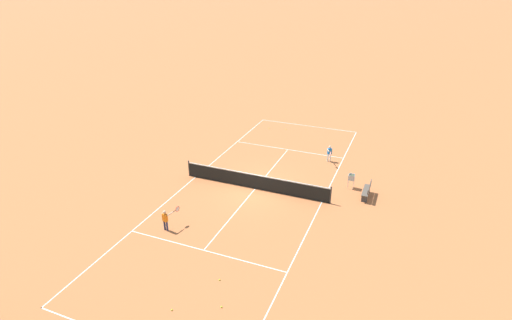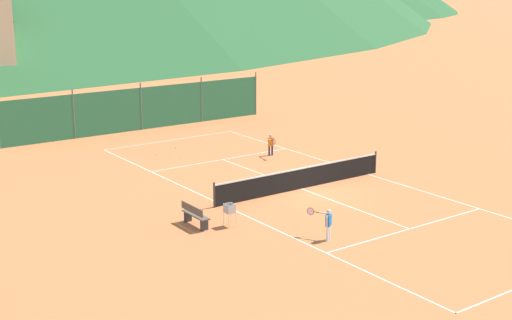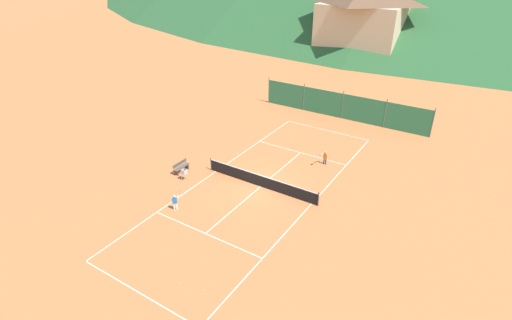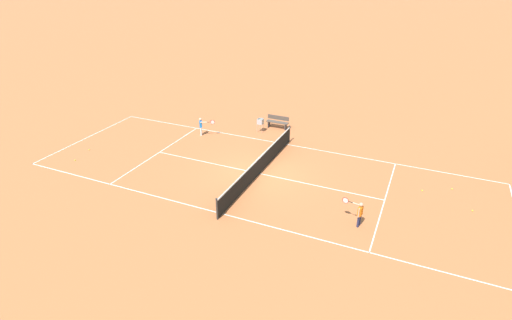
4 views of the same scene
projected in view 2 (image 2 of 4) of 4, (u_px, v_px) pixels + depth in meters
name	position (u px, v px, depth m)	size (l,w,h in m)	color
ground_plane	(301.00, 189.00, 31.57)	(600.00, 600.00, 0.00)	#BC6638
court_line_markings	(301.00, 189.00, 31.57)	(8.25, 23.85, 0.01)	white
tennis_net	(301.00, 178.00, 31.44)	(9.18, 0.08, 1.06)	#2D2D2D
windscreen_fence_far	(141.00, 109.00, 43.45)	(17.28, 0.08, 2.90)	#2D754C
player_far_service	(327.00, 222.00, 25.26)	(0.47, 1.00, 1.16)	white
player_far_baseline	(271.00, 143.00, 37.25)	(0.54, 0.94, 1.15)	#23284C
tennis_ball_by_net_right	(156.00, 154.00, 37.53)	(0.07, 0.07, 0.07)	#CCE033
tennis_ball_by_net_left	(181.00, 157.00, 36.91)	(0.07, 0.07, 0.07)	#CCE033
tennis_ball_near_corner	(176.00, 147.00, 39.16)	(0.07, 0.07, 0.07)	#CCE033
ball_hopper	(229.00, 210.00, 26.63)	(0.36, 0.36, 0.89)	#B7B7BC
courtside_bench	(195.00, 215.00, 26.72)	(0.36, 1.50, 0.84)	#51473D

